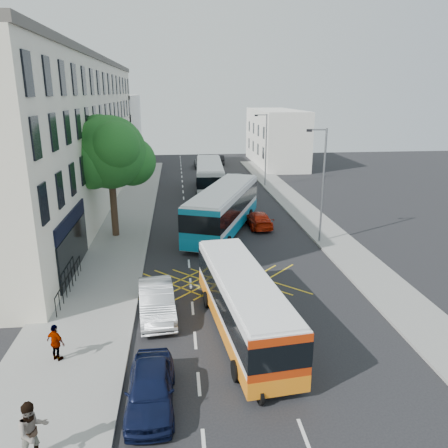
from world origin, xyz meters
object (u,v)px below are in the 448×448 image
object	(u,v)px
motorbike	(253,369)
pedestrian_near	(33,432)
lamp_near	(322,180)
distant_car_grey	(202,163)
parked_car_blue	(151,388)
parked_car_silver	(157,301)
distant_car_dark	(219,160)
pedestrian_far	(56,343)
bus_near	(243,302)
distant_car_silver	(237,178)
lamp_far	(265,146)
street_tree	(110,153)
bus_mid	(224,209)
red_hatchback	(258,219)
bus_far	(210,177)

from	to	relation	value
motorbike	pedestrian_near	size ratio (longest dim) A/B	1.13
lamp_near	distant_car_grey	size ratio (longest dim) A/B	1.66
parked_car_blue	parked_car_silver	distance (m)	6.42
lamp_near	distant_car_dark	distance (m)	37.10
pedestrian_far	parked_car_blue	bearing A→B (deg)	176.06
bus_near	parked_car_blue	distance (m)	5.95
parked_car_silver	pedestrian_near	size ratio (longest dim) A/B	2.43
distant_car_silver	pedestrian_near	bearing A→B (deg)	75.34
lamp_far	motorbike	world-z (taller)	lamp_far
street_tree	parked_car_silver	xyz separation A→B (m)	(3.56, -12.51, -5.52)
parked_car_silver	distant_car_silver	xyz separation A→B (m)	(8.32, 31.73, -0.14)
distant_car_dark	pedestrian_near	distance (m)	55.84
bus_near	pedestrian_far	bearing A→B (deg)	-175.05
bus_mid	red_hatchback	distance (m)	3.25
lamp_far	pedestrian_near	size ratio (longest dim) A/B	4.16
parked_car_blue	red_hatchback	distance (m)	21.70
red_hatchback	distant_car_dark	distance (m)	32.32
bus_far	parked_car_silver	bearing A→B (deg)	-96.76
bus_near	parked_car_silver	bearing A→B (deg)	146.91
street_tree	distant_car_silver	bearing A→B (deg)	58.27
lamp_near	distant_car_silver	size ratio (longest dim) A/B	2.15
bus_mid	parked_car_silver	distance (m)	13.93
distant_car_dark	pedestrian_far	size ratio (longest dim) A/B	2.73
parked_car_blue	pedestrian_far	distance (m)	4.83
pedestrian_far	distant_car_dark	bearing A→B (deg)	-69.83
distant_car_dark	distant_car_grey	bearing A→B (deg)	49.77
bus_mid	pedestrian_far	world-z (taller)	bus_mid
lamp_near	bus_mid	size ratio (longest dim) A/B	0.64
distant_car_dark	red_hatchback	bearing A→B (deg)	92.45
lamp_near	red_hatchback	xyz separation A→B (m)	(-3.58, 4.39, -4.00)
bus_mid	distant_car_dark	xyz separation A→B (m)	(2.81, 33.17, -1.12)
lamp_far	red_hatchback	world-z (taller)	lamp_far
lamp_near	pedestrian_near	xyz separation A→B (m)	(-14.31, -18.11, -3.51)
distant_car_dark	lamp_near	bearing A→B (deg)	98.00
motorbike	red_hatchback	xyz separation A→B (m)	(3.89, 19.98, -0.29)
street_tree	bus_near	distance (m)	16.99
lamp_far	bus_far	xyz separation A→B (m)	(-6.52, -2.54, -2.89)
parked_car_silver	street_tree	bearing A→B (deg)	100.48
parked_car_blue	distant_car_dark	world-z (taller)	distant_car_dark
distant_car_grey	distant_car_dark	distance (m)	3.99
parked_car_blue	distant_car_dark	bearing A→B (deg)	81.90
distant_car_silver	distant_car_dark	size ratio (longest dim) A/B	0.87
parked_car_blue	distant_car_grey	world-z (taller)	parked_car_blue
red_hatchback	pedestrian_far	size ratio (longest dim) A/B	2.74
parked_car_blue	distant_car_silver	bearing A→B (deg)	77.70
distant_car_dark	distant_car_silver	bearing A→B (deg)	95.60
street_tree	bus_far	distance (m)	17.26
parked_car_silver	distant_car_silver	world-z (taller)	parked_car_silver
lamp_far	red_hatchback	bearing A→B (deg)	-102.91
pedestrian_near	distant_car_grey	bearing A→B (deg)	43.40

